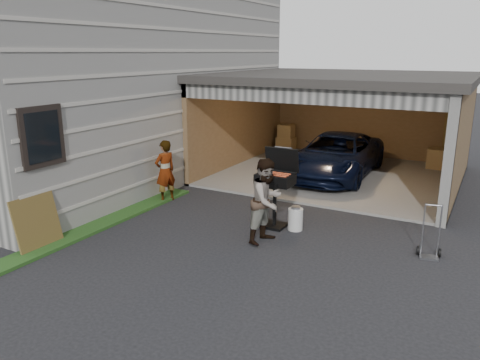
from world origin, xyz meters
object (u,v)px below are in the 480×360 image
at_px(bbq_grill, 276,182).
at_px(hand_truck, 429,247).
at_px(propane_tank, 295,219).
at_px(man, 267,201).
at_px(plywood_panel, 37,222).
at_px(woman, 165,171).
at_px(minivan, 336,157).

height_order(bbq_grill, hand_truck, bbq_grill).
bearing_deg(propane_tank, man, -107.14).
relative_size(plywood_panel, hand_truck, 1.05).
xyz_separation_m(woman, hand_truck, (5.99, -0.34, -0.56)).
xyz_separation_m(bbq_grill, propane_tank, (0.44, 0.01, -0.73)).
height_order(minivan, hand_truck, minivan).
distance_m(propane_tank, plywood_panel, 4.87).
relative_size(woman, bbq_grill, 0.93).
bearing_deg(plywood_panel, bbq_grill, 43.22).
distance_m(man, plywood_panel, 4.19).
bearing_deg(minivan, hand_truck, -56.16).
distance_m(man, hand_truck, 2.96).
distance_m(bbq_grill, hand_truck, 3.08).
xyz_separation_m(bbq_grill, plywood_panel, (-3.30, -3.10, -0.45)).
xyz_separation_m(woman, plywood_panel, (-0.30, -3.37, -0.24)).
bearing_deg(hand_truck, propane_tank, 166.71).
relative_size(minivan, woman, 2.88).
bearing_deg(man, woman, 82.64).
height_order(plywood_panel, hand_truck, plywood_panel).
bearing_deg(man, bbq_grill, 24.65).
bearing_deg(plywood_panel, woman, 84.91).
bearing_deg(bbq_grill, man, -76.60).
height_order(bbq_grill, plywood_panel, bbq_grill).
bearing_deg(plywood_panel, minivan, 66.78).
height_order(propane_tank, hand_truck, hand_truck).
distance_m(woman, propane_tank, 3.49).
relative_size(man, plywood_panel, 1.60).
distance_m(minivan, woman, 4.97).
height_order(minivan, man, man).
xyz_separation_m(man, propane_tank, (0.25, 0.81, -0.58)).
bearing_deg(bbq_grill, plywood_panel, -136.78).
relative_size(bbq_grill, propane_tank, 3.58).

